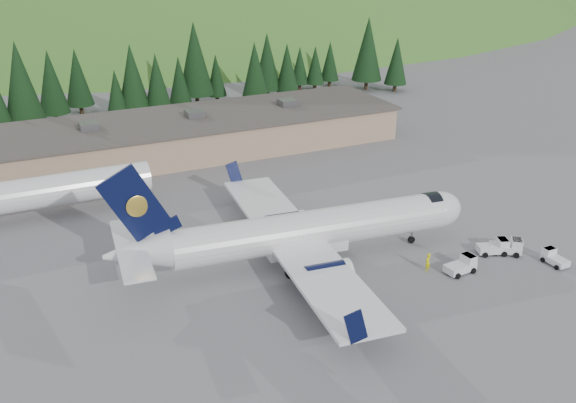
# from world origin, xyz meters

# --- Properties ---
(ground) EXTENTS (600.00, 600.00, 0.00)m
(ground) POSITION_xyz_m (0.00, 0.00, 0.00)
(ground) COLOR slate
(airliner) EXTENTS (36.74, 34.53, 12.18)m
(airliner) POSITION_xyz_m (-1.07, 0.11, 3.25)
(airliner) COLOR white
(airliner) RESTS_ON ground
(second_airliner) EXTENTS (27.50, 11.00, 10.05)m
(second_airliner) POSITION_xyz_m (-24.92, 22.00, 3.32)
(second_airliner) COLOR white
(second_airliner) RESTS_ON ground
(baggage_tug_a) EXTENTS (3.16, 2.06, 1.62)m
(baggage_tug_a) POSITION_xyz_m (11.79, -8.27, 0.73)
(baggage_tug_a) COLOR white
(baggage_tug_a) RESTS_ON ground
(baggage_tug_b) EXTENTS (3.44, 3.13, 1.67)m
(baggage_tug_b) POSITION_xyz_m (18.47, -7.26, 0.75)
(baggage_tug_b) COLOR white
(baggage_tug_b) RESTS_ON ground
(baggage_tug_c) EXTENTS (1.63, 2.65, 1.40)m
(baggage_tug_c) POSITION_xyz_m (21.03, -10.76, 0.63)
(baggage_tug_c) COLOR white
(baggage_tug_c) RESTS_ON ground
(terminal_building) EXTENTS (71.00, 17.00, 6.10)m
(terminal_building) POSITION_xyz_m (-5.01, 38.00, 2.62)
(terminal_building) COLOR tan
(terminal_building) RESTS_ON ground
(baggage_tug_d) EXTENTS (3.33, 2.59, 1.60)m
(baggage_tug_d) POSITION_xyz_m (17.28, -6.67, 0.71)
(baggage_tug_d) COLOR white
(baggage_tug_d) RESTS_ON ground
(ramp_worker) EXTENTS (0.80, 0.67, 1.86)m
(ramp_worker) POSITION_xyz_m (8.90, -6.65, 0.93)
(ramp_worker) COLOR #E3E205
(ramp_worker) RESTS_ON ground
(tree_line) EXTENTS (113.35, 17.84, 14.19)m
(tree_line) POSITION_xyz_m (-12.69, 59.81, 7.34)
(tree_line) COLOR black
(tree_line) RESTS_ON ground
(hills) EXTENTS (614.00, 330.00, 300.00)m
(hills) POSITION_xyz_m (53.34, 207.38, -82.80)
(hills) COLOR #3F6621
(hills) RESTS_ON ground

